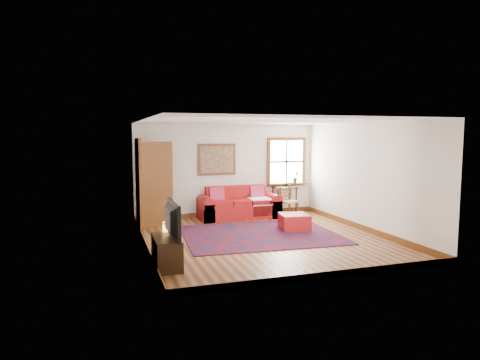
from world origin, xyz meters
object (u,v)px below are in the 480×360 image
object	(u,v)px
red_leather_sofa	(239,207)
side_table	(285,191)
red_ottoman	(294,222)
media_cabinet	(167,252)
ladder_back_chair	(288,200)

from	to	relation	value
red_leather_sofa	side_table	size ratio (longest dim) A/B	2.79
red_ottoman	side_table	size ratio (longest dim) A/B	0.84
red_leather_sofa	media_cabinet	world-z (taller)	red_leather_sofa
ladder_back_chair	media_cabinet	bearing A→B (deg)	-138.10
red_ottoman	side_table	xyz separation A→B (m)	(0.63, 1.97, 0.46)
red_leather_sofa	side_table	world-z (taller)	red_leather_sofa
red_ottoman	side_table	bearing A→B (deg)	81.44
side_table	red_leather_sofa	bearing A→B (deg)	-172.09
red_leather_sofa	media_cabinet	xyz separation A→B (m)	(-2.47, -3.69, -0.02)
red_ottoman	media_cabinet	bearing A→B (deg)	-140.57
media_cabinet	side_table	bearing A→B (deg)	44.95
red_ottoman	ladder_back_chair	distance (m)	1.57
side_table	ladder_back_chair	distance (m)	0.56
red_ottoman	media_cabinet	world-z (taller)	media_cabinet
red_leather_sofa	ladder_back_chair	size ratio (longest dim) A/B	2.51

